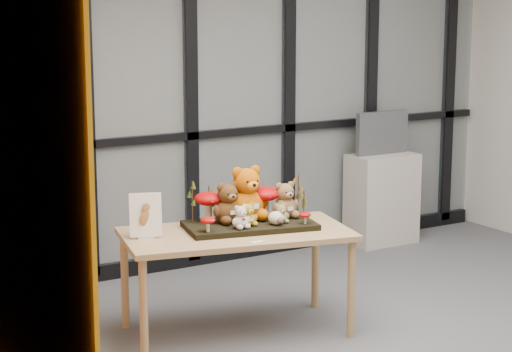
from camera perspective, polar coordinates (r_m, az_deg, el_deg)
room_shell at (r=5.39m, az=12.38°, el=6.13°), size 5.00×5.00×5.00m
glass_partition at (r=7.41m, az=-0.92°, el=5.57°), size 4.90×0.06×2.78m
orange_panel at (r=4.45m, az=-14.66°, el=1.42°), size 0.02×2.00×2.40m
display_table at (r=5.84m, az=-1.22°, el=-4.07°), size 1.54×1.00×0.66m
diorama_tray at (r=5.89m, az=-0.38°, el=-3.06°), size 0.89×0.58×0.04m
bear_pooh_yellow at (r=5.94m, az=-0.60°, el=-0.88°), size 0.35×0.32×0.39m
bear_brown_medium at (r=5.87m, az=-1.76°, el=-1.51°), size 0.26×0.24×0.29m
bear_tan_back at (r=6.00m, az=1.79°, el=-1.36°), size 0.23×0.22×0.26m
bear_small_yellow at (r=5.80m, az=-0.48°, el=-2.30°), size 0.14×0.14×0.16m
bear_white_bow at (r=5.73m, az=-0.95°, el=-2.45°), size 0.15×0.14×0.16m
bear_beige_small at (r=5.88m, az=1.56°, el=-2.25°), size 0.12×0.11×0.14m
plush_cream_hedgehog at (r=5.83m, az=1.23°, el=-2.56°), size 0.09×0.08×0.10m
mushroom_back_left at (r=5.92m, az=-2.93°, el=-1.80°), size 0.19×0.19×0.21m
mushroom_back_right at (r=6.02m, az=0.58°, el=-1.52°), size 0.20×0.20×0.22m
mushroom_front_left at (r=5.66m, az=-2.97°, el=-2.94°), size 0.09×0.09×0.10m
mushroom_front_right at (r=5.86m, az=3.04°, el=-2.56°), size 0.07×0.07×0.08m
sprig_green_far_left at (r=5.87m, az=-3.93°, el=-1.62°), size 0.05×0.05×0.27m
sprig_green_mid_left at (r=5.94m, az=-2.91°, el=-1.69°), size 0.05×0.05×0.22m
sprig_dry_far_right at (r=6.06m, az=2.62°, el=-1.19°), size 0.05×0.05×0.27m
sprig_dry_mid_right at (r=5.97m, az=2.96°, el=-1.78°), size 0.05×0.05×0.19m
sprig_green_centre at (r=6.01m, az=-1.26°, el=-1.85°), size 0.05×0.05×0.16m
sign_holder at (r=5.67m, az=-6.80°, el=-2.55°), size 0.20×0.11×0.28m
label_card at (r=5.57m, az=0.07°, el=-4.07°), size 0.08×0.03×0.00m
cabinet at (r=8.11m, az=7.74°, el=-1.39°), size 0.59×0.34×0.78m
monitor at (r=8.02m, az=7.77°, el=2.65°), size 0.52×0.05×0.37m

